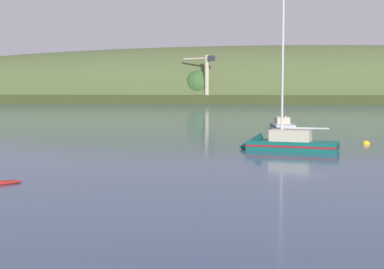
% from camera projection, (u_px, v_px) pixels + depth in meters
% --- Properties ---
extents(far_shoreline_hill, '(586.83, 93.47, 48.60)m').
position_uv_depth(far_shoreline_hill, '(269.00, 102.00, 236.96)').
color(far_shoreline_hill, '#35401E').
rests_on(far_shoreline_hill, ground).
extents(dockside_crane, '(12.54, 8.35, 18.30)m').
position_uv_depth(dockside_crane, '(206.00, 80.00, 206.80)').
color(dockside_crane, '#4C4C51').
rests_on(dockside_crane, ground).
extents(sailboat_near_mooring, '(8.73, 4.79, 14.40)m').
position_uv_depth(sailboat_near_mooring, '(281.00, 146.00, 46.22)').
color(sailboat_near_mooring, '#0F564C').
rests_on(sailboat_near_mooring, ground).
extents(sailboat_far_left, '(2.78, 8.21, 11.64)m').
position_uv_depth(sailboat_far_left, '(281.00, 127.00, 71.12)').
color(sailboat_far_left, '#ADB2BC').
rests_on(sailboat_far_left, ground).
extents(mooring_buoy_off_fishing_boat, '(0.73, 0.73, 0.81)m').
position_uv_depth(mooring_buoy_off_fishing_boat, '(366.00, 144.00, 51.60)').
color(mooring_buoy_off_fishing_boat, yellow).
rests_on(mooring_buoy_off_fishing_boat, ground).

